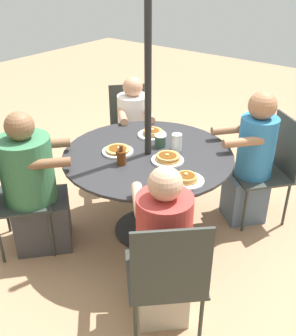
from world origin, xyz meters
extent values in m
plane|color=tan|center=(0.00, 0.00, 0.00)|extent=(12.00, 12.00, 0.00)
cylinder|color=#28282B|center=(0.00, 0.00, 0.01)|extent=(0.57, 0.57, 0.01)
cylinder|color=#28282B|center=(0.00, 0.00, 0.36)|extent=(0.12, 0.12, 0.71)
cylinder|color=#28282B|center=(0.00, 0.00, 0.72)|extent=(1.32, 1.32, 0.02)
cylinder|color=black|center=(0.00, 0.00, 1.09)|extent=(0.05, 0.05, 2.17)
cylinder|color=#333833|center=(-0.40, 0.70, 0.21)|extent=(0.02, 0.02, 0.42)
cylinder|color=#333833|center=(-0.68, 0.44, 0.21)|extent=(0.02, 0.02, 0.42)
cylinder|color=#333833|center=(-0.66, 0.97, 0.21)|extent=(0.02, 0.02, 0.42)
cylinder|color=#333833|center=(-0.94, 0.71, 0.21)|extent=(0.02, 0.02, 0.42)
cube|color=#333833|center=(-0.67, 0.71, 0.43)|extent=(0.63, 0.63, 0.02)
cube|color=#333833|center=(-0.82, 0.86, 0.68)|extent=(0.32, 0.31, 0.48)
cube|color=beige|center=(-0.59, 0.63, 0.21)|extent=(0.46, 0.46, 0.42)
cylinder|color=#B73833|center=(-0.63, 0.66, 0.67)|extent=(0.32, 0.32, 0.51)
sphere|color=#DBA884|center=(-0.63, 0.66, 1.02)|extent=(0.19, 0.19, 0.19)
cylinder|color=#DBA884|center=(-0.40, 0.62, 0.80)|extent=(0.26, 0.27, 0.07)
cylinder|color=#DBA884|center=(-0.59, 0.44, 0.80)|extent=(0.26, 0.27, 0.07)
cylinder|color=#333833|center=(-0.64, -0.48, 0.21)|extent=(0.02, 0.02, 0.42)
cylinder|color=#333833|center=(-0.35, -0.72, 0.21)|extent=(0.02, 0.02, 0.42)
cylinder|color=#333833|center=(-0.89, -0.77, 0.21)|extent=(0.02, 0.02, 0.42)
cylinder|color=#333833|center=(-0.59, -1.02, 0.21)|extent=(0.02, 0.02, 0.42)
cube|color=#333833|center=(-0.62, -0.75, 0.43)|extent=(0.63, 0.63, 0.02)
cube|color=#333833|center=(-0.76, -0.91, 0.68)|extent=(0.34, 0.28, 0.48)
cube|color=slate|center=(-0.55, -0.67, 0.21)|extent=(0.43, 0.43, 0.42)
cylinder|color=teal|center=(-0.58, -0.70, 0.68)|extent=(0.30, 0.30, 0.53)
sphere|color=#A3704C|center=(-0.58, -0.70, 1.05)|extent=(0.23, 0.23, 0.23)
cylinder|color=#A3704C|center=(-0.55, -0.48, 0.81)|extent=(0.26, 0.29, 0.07)
cylinder|color=#A3704C|center=(-0.37, -0.63, 0.81)|extent=(0.26, 0.29, 0.07)
cylinder|color=#333833|center=(0.44, -0.67, 0.21)|extent=(0.02, 0.02, 0.42)
cylinder|color=#333833|center=(0.70, -0.40, 0.21)|extent=(0.02, 0.02, 0.42)
cylinder|color=#333833|center=(0.72, -0.93, 0.21)|extent=(0.02, 0.02, 0.42)
cylinder|color=#333833|center=(0.98, -0.66, 0.21)|extent=(0.02, 0.02, 0.42)
cube|color=#333833|center=(0.71, -0.67, 0.43)|extent=(0.63, 0.63, 0.02)
cube|color=#333833|center=(0.86, -0.81, 0.68)|extent=(0.30, 0.32, 0.48)
cube|color=gray|center=(0.63, -0.59, 0.21)|extent=(0.43, 0.43, 0.42)
cylinder|color=white|center=(0.66, -0.62, 0.66)|extent=(0.30, 0.30, 0.47)
sphere|color=tan|center=(0.66, -0.62, 0.98)|extent=(0.19, 0.19, 0.19)
cylinder|color=tan|center=(0.44, -0.59, 0.77)|extent=(0.28, 0.26, 0.07)
cylinder|color=tan|center=(0.61, -0.41, 0.77)|extent=(0.28, 0.26, 0.07)
cylinder|color=#333833|center=(0.66, 0.45, 0.21)|extent=(0.02, 0.02, 0.42)
cylinder|color=#333833|center=(0.38, 0.71, 0.21)|extent=(0.02, 0.02, 0.42)
cylinder|color=#333833|center=(0.92, 0.74, 0.21)|extent=(0.02, 0.02, 0.42)
cylinder|color=#333833|center=(0.63, 0.99, 0.21)|extent=(0.02, 0.02, 0.42)
cube|color=#333833|center=(0.65, 0.72, 0.43)|extent=(0.63, 0.63, 0.02)
cube|color=#3D3D42|center=(0.57, 0.63, 0.21)|extent=(0.56, 0.56, 0.42)
cylinder|color=#38754C|center=(0.61, 0.68, 0.68)|extent=(0.40, 0.40, 0.52)
sphere|color=brown|center=(0.61, 0.68, 1.03)|extent=(0.21, 0.21, 0.21)
cylinder|color=brown|center=(0.60, 0.43, 0.80)|extent=(0.25, 0.26, 0.07)
cylinder|color=brown|center=(0.37, 0.65, 0.80)|extent=(0.25, 0.26, 0.07)
cylinder|color=white|center=(0.20, 0.13, 0.74)|extent=(0.24, 0.24, 0.02)
cylinder|color=#BC8947|center=(0.19, 0.13, 0.76)|extent=(0.17, 0.17, 0.01)
cylinder|color=#BC8947|center=(0.19, 0.13, 0.76)|extent=(0.19, 0.19, 0.01)
ellipsoid|color=brown|center=(0.20, 0.13, 0.77)|extent=(0.14, 0.13, 0.00)
cube|color=#F4E084|center=(0.19, 0.12, 0.78)|extent=(0.03, 0.03, 0.01)
cylinder|color=white|center=(0.17, -0.28, 0.74)|extent=(0.24, 0.24, 0.02)
cylinder|color=#BC8947|center=(0.17, -0.28, 0.76)|extent=(0.16, 0.16, 0.01)
cylinder|color=#BC8947|center=(0.17, -0.28, 0.77)|extent=(0.16, 0.16, 0.01)
cylinder|color=#BC8947|center=(0.17, -0.29, 0.78)|extent=(0.16, 0.16, 0.01)
ellipsoid|color=brown|center=(0.17, -0.28, 0.79)|extent=(0.13, 0.12, 0.00)
cube|color=#F4E084|center=(0.17, -0.29, 0.79)|extent=(0.03, 0.03, 0.01)
cylinder|color=white|center=(-0.19, 0.01, 0.74)|extent=(0.24, 0.24, 0.02)
cylinder|color=#BC8947|center=(-0.20, 0.01, 0.76)|extent=(0.18, 0.18, 0.01)
cylinder|color=#BC8947|center=(-0.19, 0.02, 0.77)|extent=(0.17, 0.17, 0.01)
cylinder|color=#BC8947|center=(-0.19, 0.01, 0.78)|extent=(0.18, 0.18, 0.01)
ellipsoid|color=brown|center=(-0.19, 0.01, 0.79)|extent=(0.14, 0.13, 0.00)
cube|color=#F4E084|center=(-0.19, 0.02, 0.79)|extent=(0.02, 0.02, 0.01)
cylinder|color=white|center=(-0.46, 0.17, 0.74)|extent=(0.24, 0.24, 0.02)
cylinder|color=#BC8947|center=(-0.47, 0.18, 0.76)|extent=(0.15, 0.15, 0.01)
cylinder|color=#BC8947|center=(-0.46, 0.18, 0.77)|extent=(0.14, 0.14, 0.01)
cylinder|color=#BC8947|center=(-0.46, 0.18, 0.78)|extent=(0.14, 0.14, 0.01)
ellipsoid|color=brown|center=(-0.46, 0.17, 0.79)|extent=(0.12, 0.11, 0.00)
cube|color=#F4E084|center=(-0.46, 0.17, 0.79)|extent=(0.02, 0.02, 0.01)
cylinder|color=#602D0F|center=(0.05, 0.25, 0.79)|extent=(0.07, 0.07, 0.11)
cylinder|color=#602D0F|center=(0.05, 0.25, 0.86)|extent=(0.03, 0.03, 0.05)
torus|color=#602D0F|center=(0.08, 0.25, 0.80)|extent=(0.05, 0.01, 0.05)
cylinder|color=#33513D|center=(0.00, -0.16, 0.78)|extent=(0.09, 0.09, 0.09)
cylinder|color=white|center=(0.00, -0.16, 0.83)|extent=(0.09, 0.09, 0.01)
cylinder|color=silver|center=(-0.14, -0.19, 0.80)|extent=(0.08, 0.08, 0.13)
camera|label=1|loc=(-1.65, 2.13, 2.11)|focal=42.00mm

